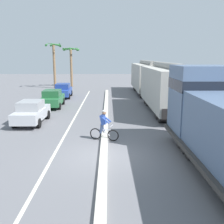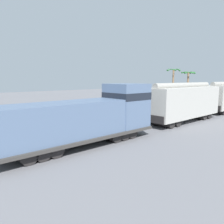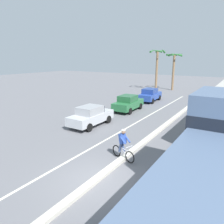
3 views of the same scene
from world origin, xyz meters
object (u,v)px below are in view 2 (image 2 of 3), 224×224
parked_car_green (130,104)px  palm_tree_near (173,78)px  parked_car_blue (155,102)px  locomotive (90,119)px  parked_car_silver (97,108)px  palm_tree_far (188,78)px  cyclist (97,116)px  hopper_car_lead (183,102)px

parked_car_green → palm_tree_near: 15.94m
parked_car_green → parked_car_blue: size_ratio=1.00×
locomotive → parked_car_blue: size_ratio=2.72×
locomotive → parked_car_silver: (-10.23, 8.34, -0.98)m
palm_tree_near → palm_tree_far: palm_tree_near is taller
parked_car_green → cyclist: (4.97, -10.01, 0.00)m
hopper_car_lead → parked_car_silver: 10.99m
parked_car_silver → locomotive: bearing=-39.2°
locomotive → cyclist: bearing=139.0°
parked_car_blue → palm_tree_near: palm_tree_near is taller
palm_tree_far → parked_car_silver: bearing=-89.1°
cyclist → palm_tree_far: size_ratio=0.28×
parked_car_green → cyclist: size_ratio=2.48×
cyclist → palm_tree_near: size_ratio=0.25×
cyclist → hopper_car_lead: bearing=56.8°
parked_car_blue → cyclist: 16.65m
cyclist → palm_tree_near: bearing=107.0°
locomotive → parked_car_silver: locomotive is taller
parked_car_silver → parked_car_blue: (0.18, 11.95, 0.00)m
parked_car_silver → cyclist: (5.16, -3.94, 0.00)m
hopper_car_lead → parked_car_silver: size_ratio=2.52×
locomotive → palm_tree_near: palm_tree_near is taller
cyclist → palm_tree_near: 26.67m
parked_car_silver → palm_tree_near: size_ratio=0.62×
hopper_car_lead → palm_tree_near: bearing=126.2°
hopper_car_lead → palm_tree_far: palm_tree_far is taller
palm_tree_near → cyclist: bearing=-73.0°
parked_car_silver → parked_car_green: same height
locomotive → hopper_car_lead: 12.16m
parked_car_green → parked_car_silver: bearing=-91.8°
palm_tree_near → hopper_car_lead: bearing=-53.8°
locomotive → palm_tree_far: size_ratio=1.89×
parked_car_silver → parked_car_green: 6.08m
cyclist → palm_tree_far: bearing=101.5°
hopper_car_lead → parked_car_green: bearing=167.3°
hopper_car_lead → palm_tree_near: (-12.79, 17.48, 2.61)m
parked_car_blue → locomotive: bearing=-63.6°
parked_car_blue → palm_tree_near: (-2.74, 9.34, 3.87)m
hopper_car_lead → palm_tree_far: 22.09m
parked_car_silver → parked_car_green: bearing=88.2°
parked_car_blue → cyclist: bearing=-72.6°
hopper_car_lead → parked_car_silver: hopper_car_lead is taller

